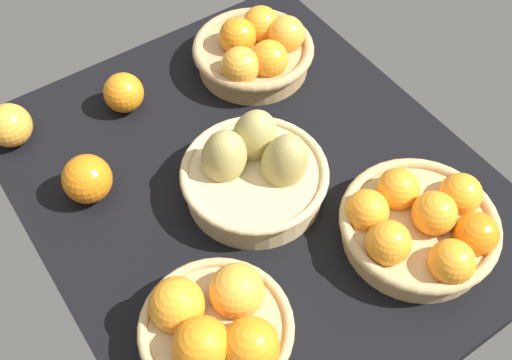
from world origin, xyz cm
name	(u,v)px	position (x,y,z in cm)	size (l,w,h in cm)	color
market_tray	(255,187)	(0.00, 0.00, 1.50)	(84.00, 72.00, 3.00)	black
basket_center_pears	(255,171)	(-1.11, 0.73, 7.74)	(24.29, 24.29, 13.99)	tan
basket_near_right	(255,51)	(23.21, -16.02, 7.41)	(23.44, 23.44, 10.42)	tan
basket_far_left	(217,328)	(-20.52, 20.35, 7.48)	(21.66, 21.66, 10.81)	tan
basket_near_left	(420,225)	(-23.94, -14.62, 7.21)	(24.92, 24.92, 10.55)	tan
loose_orange_front_gap	(124,93)	(28.06, 9.81, 6.69)	(7.38, 7.38, 7.38)	orange
loose_orange_back_gap	(87,179)	(13.36, 23.91, 7.11)	(8.21, 8.21, 8.21)	orange
loose_orange_side_gap	(10,125)	(31.98, 29.98, 6.88)	(7.76, 7.76, 7.76)	#F49E33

